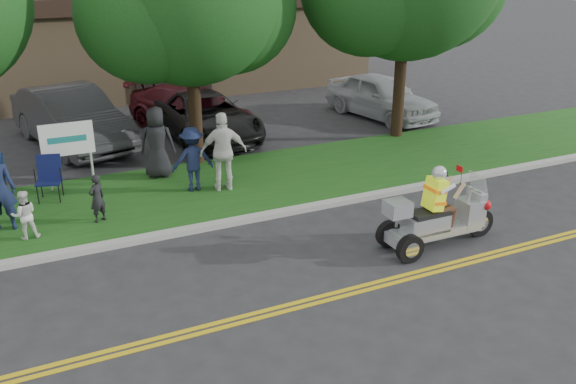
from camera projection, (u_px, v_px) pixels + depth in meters
name	position (u px, v px, depth m)	size (l,w,h in m)	color
ground	(294.00, 289.00, 10.78)	(120.00, 120.00, 0.00)	#28282B
centerline_near	(309.00, 305.00, 10.29)	(60.00, 0.10, 0.01)	gold
centerline_far	(305.00, 300.00, 10.42)	(60.00, 0.10, 0.01)	gold
curb	(233.00, 222.00, 13.32)	(60.00, 0.25, 0.12)	#A8A89E
grass_verge	(203.00, 189.00, 15.13)	(60.00, 4.00, 0.10)	#184C14
commercial_building	(147.00, 38.00, 26.77)	(18.00, 8.20, 4.00)	#9E7F5B
business_sign	(67.00, 143.00, 14.71)	(1.25, 0.06, 1.75)	silver
trike_scooter	(436.00, 219.00, 12.14)	(2.63, 0.88, 1.72)	black
lawn_chair_b	(49.00, 175.00, 14.27)	(0.68, 0.69, 1.04)	black
spectator_adult_right	(224.00, 152.00, 14.65)	(1.14, 0.47, 1.94)	silver
spectator_chair_a	(192.00, 159.00, 14.69)	(1.02, 0.59, 1.58)	#171F40
spectator_chair_b	(157.00, 142.00, 15.53)	(0.90, 0.59, 1.84)	black
child_left	(97.00, 198.00, 13.05)	(0.39, 0.26, 1.07)	black
child_right	(24.00, 215.00, 12.28)	(0.50, 0.39, 1.03)	silver
parked_car_left	(71.00, 118.00, 18.35)	(1.88, 5.39, 1.78)	#323235
parked_car_mid	(205.00, 117.00, 19.15)	(2.38, 5.16, 1.43)	black
parked_car_right	(191.00, 109.00, 20.02)	(2.04, 5.01, 1.45)	#4E121A
parked_car_far_right	(381.00, 96.00, 21.60)	(1.82, 4.52, 1.54)	#A7AAAE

